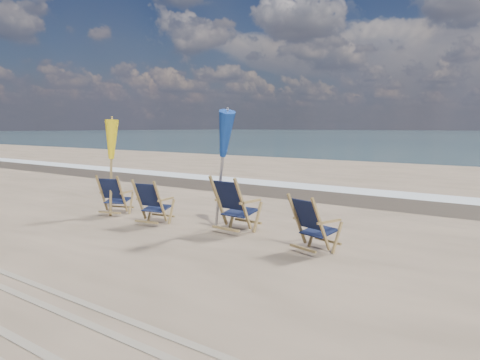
{
  "coord_description": "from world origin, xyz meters",
  "views": [
    {
      "loc": [
        5.6,
        -5.1,
        1.95
      ],
      "look_at": [
        0.0,
        2.2,
        0.9
      ],
      "focal_mm": 35.0,
      "sensor_mm": 36.0,
      "label": 1
    }
  ],
  "objects_px": {
    "beach_chair_2": "(243,207)",
    "umbrella_blue": "(221,135)",
    "beach_chair_1": "(160,204)",
    "beach_chair_3": "(321,227)",
    "beach_chair_0": "(122,196)",
    "umbrella_yellow": "(110,145)"
  },
  "relations": [
    {
      "from": "beach_chair_1",
      "to": "beach_chair_3",
      "type": "distance_m",
      "value": 3.49
    },
    {
      "from": "beach_chair_2",
      "to": "umbrella_blue",
      "type": "bearing_deg",
      "value": -7.22
    },
    {
      "from": "umbrella_yellow",
      "to": "umbrella_blue",
      "type": "height_order",
      "value": "umbrella_blue"
    },
    {
      "from": "beach_chair_2",
      "to": "beach_chair_1",
      "type": "bearing_deg",
      "value": 15.02
    },
    {
      "from": "beach_chair_0",
      "to": "umbrella_blue",
      "type": "height_order",
      "value": "umbrella_blue"
    },
    {
      "from": "beach_chair_1",
      "to": "umbrella_yellow",
      "type": "relative_size",
      "value": 0.44
    },
    {
      "from": "beach_chair_3",
      "to": "umbrella_yellow",
      "type": "relative_size",
      "value": 0.44
    },
    {
      "from": "umbrella_blue",
      "to": "umbrella_yellow",
      "type": "bearing_deg",
      "value": -173.82
    },
    {
      "from": "beach_chair_2",
      "to": "umbrella_blue",
      "type": "height_order",
      "value": "umbrella_blue"
    },
    {
      "from": "umbrella_blue",
      "to": "beach_chair_2",
      "type": "bearing_deg",
      "value": -10.21
    },
    {
      "from": "beach_chair_3",
      "to": "beach_chair_1",
      "type": "bearing_deg",
      "value": 16.0
    },
    {
      "from": "beach_chair_1",
      "to": "umbrella_yellow",
      "type": "bearing_deg",
      "value": -16.51
    },
    {
      "from": "beach_chair_3",
      "to": "umbrella_blue",
      "type": "height_order",
      "value": "umbrella_blue"
    },
    {
      "from": "beach_chair_0",
      "to": "beach_chair_2",
      "type": "xyz_separation_m",
      "value": [
        3.19,
        0.14,
        0.08
      ]
    },
    {
      "from": "beach_chair_2",
      "to": "beach_chair_3",
      "type": "distance_m",
      "value": 1.79
    },
    {
      "from": "beach_chair_0",
      "to": "beach_chair_2",
      "type": "distance_m",
      "value": 3.2
    },
    {
      "from": "umbrella_yellow",
      "to": "beach_chair_0",
      "type": "bearing_deg",
      "value": 13.47
    },
    {
      "from": "beach_chair_0",
      "to": "beach_chair_2",
      "type": "relative_size",
      "value": 0.85
    },
    {
      "from": "beach_chair_3",
      "to": "beach_chair_0",
      "type": "bearing_deg",
      "value": 13.32
    },
    {
      "from": "beach_chair_2",
      "to": "beach_chair_3",
      "type": "bearing_deg",
      "value": 170.83
    },
    {
      "from": "beach_chair_3",
      "to": "umbrella_yellow",
      "type": "height_order",
      "value": "umbrella_yellow"
    },
    {
      "from": "beach_chair_2",
      "to": "umbrella_yellow",
      "type": "xyz_separation_m",
      "value": [
        -3.47,
        -0.2,
        1.03
      ]
    }
  ]
}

